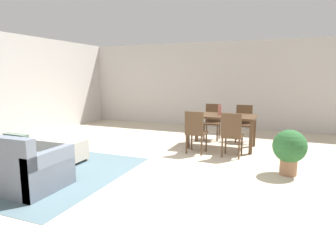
# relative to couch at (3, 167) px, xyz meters

# --- Properties ---
(ground_plane) EXTENTS (10.80, 10.80, 0.00)m
(ground_plane) POSITION_rel_couch_xyz_m (2.01, 1.20, -0.29)
(ground_plane) COLOR beige
(wall_back) EXTENTS (9.00, 0.12, 2.70)m
(wall_back) POSITION_rel_couch_xyz_m (2.01, 6.20, 1.06)
(wall_back) COLOR beige
(wall_back) RESTS_ON ground_plane
(area_rug) EXTENTS (3.00, 2.80, 0.01)m
(area_rug) POSITION_rel_couch_xyz_m (-0.02, 0.68, -0.29)
(area_rug) COLOR slate
(area_rug) RESTS_ON ground_plane
(couch) EXTENTS (1.92, 0.90, 0.86)m
(couch) POSITION_rel_couch_xyz_m (0.00, 0.00, 0.00)
(couch) COLOR slate
(couch) RESTS_ON ground_plane
(ottoman_table) EXTENTS (0.95, 0.46, 0.44)m
(ottoman_table) POSITION_rel_couch_xyz_m (-0.04, 1.30, -0.04)
(ottoman_table) COLOR #B7AD9E
(ottoman_table) RESTS_ON ground_plane
(dining_table) EXTENTS (1.52, 0.85, 0.76)m
(dining_table) POSITION_rel_couch_xyz_m (2.64, 3.57, 0.37)
(dining_table) COLOR #513823
(dining_table) RESTS_ON ground_plane
(dining_chair_near_left) EXTENTS (0.42, 0.42, 0.92)m
(dining_chair_near_left) POSITION_rel_couch_xyz_m (2.23, 2.81, 0.23)
(dining_chair_near_left) COLOR #513823
(dining_chair_near_left) RESTS_ON ground_plane
(dining_chair_near_right) EXTENTS (0.41, 0.41, 0.92)m
(dining_chair_near_right) POSITION_rel_couch_xyz_m (3.00, 2.80, 0.23)
(dining_chair_near_right) COLOR #513823
(dining_chair_near_right) RESTS_ON ground_plane
(dining_chair_far_left) EXTENTS (0.42, 0.42, 0.92)m
(dining_chair_far_left) POSITION_rel_couch_xyz_m (2.25, 4.35, 0.23)
(dining_chair_far_left) COLOR #513823
(dining_chair_far_left) RESTS_ON ground_plane
(dining_chair_far_right) EXTENTS (0.43, 0.43, 0.92)m
(dining_chair_far_right) POSITION_rel_couch_xyz_m (3.04, 4.38, 0.23)
(dining_chair_far_right) COLOR #513823
(dining_chair_far_right) RESTS_ON ground_plane
(vase_centerpiece) EXTENTS (0.08, 0.08, 0.23)m
(vase_centerpiece) POSITION_rel_couch_xyz_m (2.58, 3.57, 0.58)
(vase_centerpiece) COLOR #B26659
(vase_centerpiece) RESTS_ON dining_table
(potted_plant) EXTENTS (0.56, 0.56, 0.77)m
(potted_plant) POSITION_rel_couch_xyz_m (4.07, 2.11, 0.17)
(potted_plant) COLOR #996B4C
(potted_plant) RESTS_ON ground_plane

